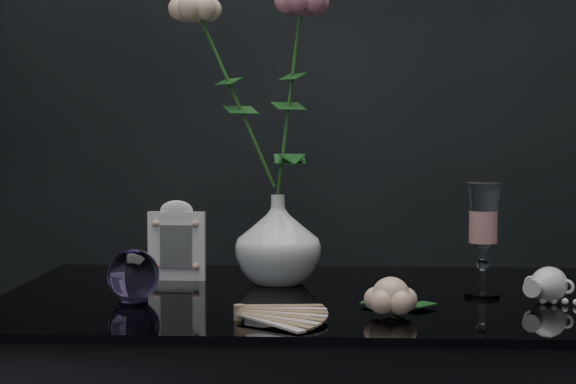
# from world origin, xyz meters

# --- Properties ---
(vase) EXTENTS (0.15, 0.15, 0.15)m
(vase) POSITION_xyz_m (-0.10, 0.14, 0.84)
(vase) COLOR white
(vase) RESTS_ON table
(wine_glass) EXTENTS (0.07, 0.07, 0.18)m
(wine_glass) POSITION_xyz_m (0.23, 0.04, 0.85)
(wine_glass) COLOR white
(wine_glass) RESTS_ON table
(picture_frame) EXTENTS (0.10, 0.08, 0.14)m
(picture_frame) POSITION_xyz_m (-0.27, 0.17, 0.83)
(picture_frame) COLOR white
(picture_frame) RESTS_ON table
(paperweight) EXTENTS (0.10, 0.10, 0.08)m
(paperweight) POSITION_xyz_m (-0.31, -0.02, 0.80)
(paperweight) COLOR #8E73BB
(paperweight) RESTS_ON table
(paper_fan) EXTENTS (0.29, 0.26, 0.03)m
(paper_fan) POSITION_xyz_m (-0.14, -0.14, 0.77)
(paper_fan) COLOR beige
(paper_fan) RESTS_ON table
(loose_rose) EXTENTS (0.16, 0.19, 0.06)m
(loose_rose) POSITION_xyz_m (0.07, -0.11, 0.79)
(loose_rose) COLOR beige
(loose_rose) RESTS_ON table
(pearl_jar) EXTENTS (0.27, 0.27, 0.06)m
(pearl_jar) POSITION_xyz_m (0.32, 0.00, 0.79)
(pearl_jar) COLOR silver
(pearl_jar) RESTS_ON table
(roses) EXTENTS (0.25, 0.11, 0.40)m
(roses) POSITION_xyz_m (-0.13, 0.15, 1.11)
(roses) COLOR #FEC7A1
(roses) RESTS_ON vase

